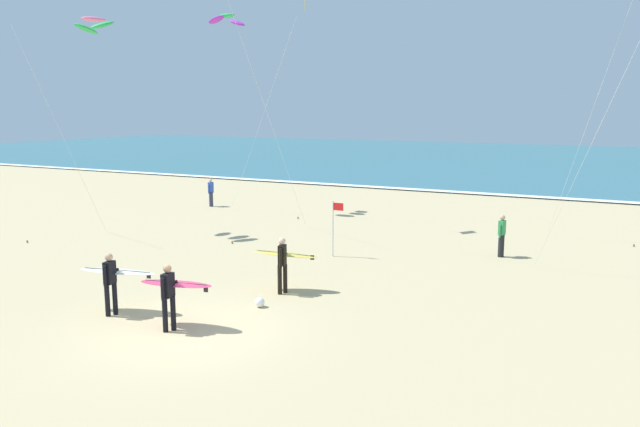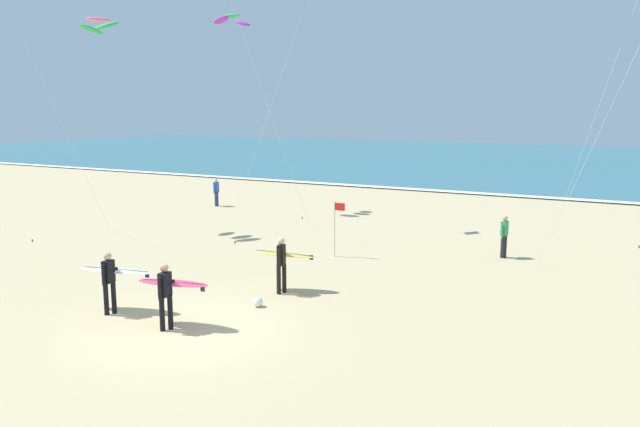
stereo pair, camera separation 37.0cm
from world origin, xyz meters
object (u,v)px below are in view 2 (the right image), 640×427
surfer_lead (283,258)px  kite_arc_emerald_close (232,20)px  surfer_third (112,275)px  bystander_green_top (504,236)px  lifeguard_flag (336,223)px  surfer_trailing (169,288)px  beach_ball (258,302)px  kite_arc_rose_distant (99,25)px  bystander_blue_top (216,192)px

surfer_lead → kite_arc_emerald_close: 18.25m
surfer_third → bystander_green_top: 13.89m
lifeguard_flag → surfer_trailing: bearing=-91.2°
surfer_lead → beach_ball: (0.15, -1.57, -0.90)m
surfer_third → lifeguard_flag: bearing=74.5°
surfer_trailing → bystander_green_top: (5.73, 11.63, -0.23)m
bystander_green_top → lifeguard_flag: bearing=-153.1°
surfer_lead → surfer_third: bearing=-128.6°
kite_arc_rose_distant → bystander_blue_top: size_ratio=5.85×
bystander_green_top → lifeguard_flag: lifeguard_flag is taller
surfer_lead → bystander_blue_top: bearing=134.1°
bystander_blue_top → lifeguard_flag: size_ratio=0.76×
kite_arc_rose_distant → beach_ball: 15.97m
kite_arc_rose_distant → beach_ball: (11.94, -5.87, -8.82)m
surfer_lead → surfer_trailing: same height
kite_arc_rose_distant → surfer_third: bearing=-42.8°
kite_arc_emerald_close → bystander_blue_top: bearing=164.0°
bystander_blue_top → lifeguard_flag: bearing=-33.9°
bystander_green_top → lifeguard_flag: (-5.54, -2.81, 0.45)m
surfer_trailing → bystander_blue_top: (-11.31, 16.55, -0.23)m
surfer_third → kite_arc_emerald_close: bearing=115.0°
surfer_trailing → lifeguard_flag: size_ratio=0.99×
surfer_trailing → beach_ball: 2.80m
bystander_green_top → surfer_third: bearing=-124.8°
surfer_third → surfer_trailing: bearing=-6.0°
surfer_third → beach_ball: surfer_third is taller
surfer_third → kite_arc_rose_distant: 14.32m
kite_arc_emerald_close → bystander_green_top: size_ratio=6.49×
kite_arc_rose_distant → kite_arc_emerald_close: (1.39, 7.72, 1.04)m
surfer_lead → bystander_blue_top: (-12.15, 12.52, -0.23)m
surfer_third → bystander_blue_top: (-9.12, 16.32, -0.23)m
surfer_trailing → lifeguard_flag: lifeguard_flag is taller
surfer_trailing → bystander_green_top: surfer_trailing is taller
surfer_lead → kite_arc_rose_distant: (-11.79, 4.30, 7.92)m
surfer_lead → lifeguard_flag: bearing=97.7°
bystander_green_top → bystander_blue_top: bearing=163.9°
surfer_trailing → lifeguard_flag: (0.19, 8.82, 0.22)m
surfer_lead → bystander_green_top: 9.05m
surfer_third → beach_ball: size_ratio=8.18×
surfer_lead → bystander_blue_top: size_ratio=1.29×
surfer_trailing → kite_arc_emerald_close: size_ratio=0.20×
surfer_lead → kite_arc_emerald_close: kite_arc_emerald_close is taller
bystander_green_top → kite_arc_rose_distant: bearing=-168.8°
surfer_trailing → kite_arc_rose_distant: kite_arc_rose_distant is taller
surfer_lead → kite_arc_rose_distant: size_ratio=0.22×
surfer_lead → surfer_third: 4.86m
kite_arc_emerald_close → beach_ball: 19.83m
surfer_lead → bystander_green_top: surfer_lead is taller
surfer_third → kite_arc_rose_distant: kite_arc_rose_distant is taller
bystander_blue_top → beach_ball: bystander_blue_top is taller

